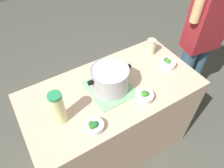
# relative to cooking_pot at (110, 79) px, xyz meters

# --- Properties ---
(ground_plane) EXTENTS (8.00, 8.00, 0.00)m
(ground_plane) POSITION_rel_cooking_pot_xyz_m (0.01, -0.01, -1.01)
(ground_plane) COLOR #4D4D45
(counter_slab) EXTENTS (1.37, 0.70, 0.91)m
(counter_slab) POSITION_rel_cooking_pot_xyz_m (0.01, -0.01, -0.56)
(counter_slab) COLOR #CCA98F
(counter_slab) RESTS_ON ground_plane
(dish_cloth) EXTENTS (0.31, 0.34, 0.01)m
(dish_cloth) POSITION_rel_cooking_pot_xyz_m (0.00, -0.00, -0.10)
(dish_cloth) COLOR #7AB682
(dish_cloth) RESTS_ON counter_slab
(cooking_pot) EXTENTS (0.35, 0.28, 0.19)m
(cooking_pot) POSITION_rel_cooking_pot_xyz_m (0.00, 0.00, 0.00)
(cooking_pot) COLOR #B7B7BC
(cooking_pot) RESTS_ON dish_cloth
(lemonade_pitcher) EXTENTS (0.09, 0.09, 0.26)m
(lemonade_pitcher) POSITION_rel_cooking_pot_xyz_m (-0.42, -0.07, 0.02)
(lemonade_pitcher) COLOR #EBE99C
(lemonade_pitcher) RESTS_ON counter_slab
(mason_jar) EXTENTS (0.08, 0.08, 0.14)m
(mason_jar) POSITION_rel_cooking_pot_xyz_m (0.52, 0.17, -0.03)
(mason_jar) COLOR beige
(mason_jar) RESTS_ON counter_slab
(broccoli_bowl_front) EXTENTS (0.13, 0.13, 0.08)m
(broccoli_bowl_front) POSITION_rel_cooking_pot_xyz_m (0.16, -0.21, -0.07)
(broccoli_bowl_front) COLOR silver
(broccoli_bowl_front) RESTS_ON counter_slab
(broccoli_bowl_center) EXTENTS (0.11, 0.11, 0.07)m
(broccoli_bowl_center) POSITION_rel_cooking_pot_xyz_m (-0.26, -0.25, -0.07)
(broccoli_bowl_center) COLOR silver
(broccoli_bowl_center) RESTS_ON counter_slab
(broccoli_bowl_back) EXTENTS (0.13, 0.13, 0.08)m
(broccoli_bowl_back) POSITION_rel_cooking_pot_xyz_m (0.53, -0.03, -0.08)
(broccoli_bowl_back) COLOR silver
(broccoli_bowl_back) RESTS_ON counter_slab
(person_cook) EXTENTS (0.50, 0.25, 1.66)m
(person_cook) POSITION_rel_cooking_pot_xyz_m (1.08, 0.08, -0.09)
(person_cook) COLOR #37556C
(person_cook) RESTS_ON ground_plane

